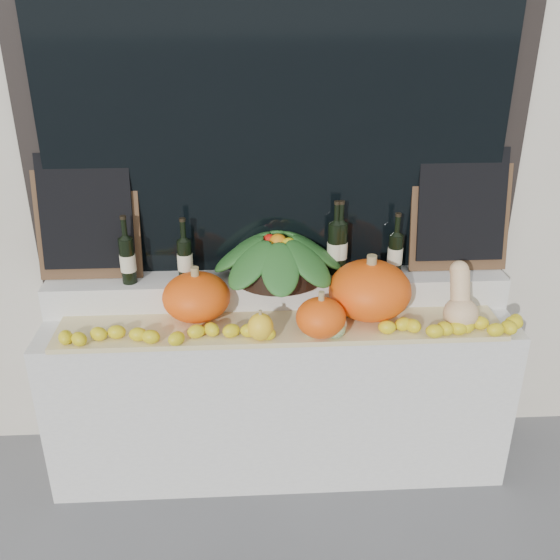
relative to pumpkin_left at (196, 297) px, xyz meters
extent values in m
cube|color=beige|center=(0.40, 0.75, 1.23)|extent=(7.00, 0.90, 4.50)
cube|color=black|center=(0.40, 0.30, 0.88)|extent=(2.40, 0.04, 2.10)
cube|color=black|center=(0.40, 0.27, 0.88)|extent=(2.20, 0.02, 2.00)
cube|color=silver|center=(0.40, 0.03, -0.58)|extent=(2.30, 0.55, 0.88)
cube|color=silver|center=(0.40, 0.18, -0.06)|extent=(2.30, 0.25, 0.16)
cube|color=tan|center=(0.40, -0.10, -0.13)|extent=(2.10, 0.32, 0.02)
ellipsoid|color=#FF580D|center=(0.00, 0.00, 0.00)|extent=(0.37, 0.37, 0.23)
ellipsoid|color=#FF580D|center=(0.83, -0.02, 0.03)|extent=(0.42, 0.42, 0.28)
ellipsoid|color=#FF580D|center=(0.57, -0.19, -0.02)|extent=(0.24, 0.24, 0.18)
ellipsoid|color=#E9BC89|center=(1.23, -0.16, -0.04)|extent=(0.16, 0.16, 0.15)
cylinder|color=#E9BC89|center=(1.23, -0.11, 0.07)|extent=(0.09, 0.14, 0.18)
sphere|color=#E9BC89|center=(1.23, -0.07, 0.14)|extent=(0.09, 0.09, 0.09)
ellipsoid|color=#366A20|center=(0.64, -0.22, -0.07)|extent=(0.10, 0.10, 0.09)
cylinder|color=#938050|center=(0.64, -0.22, -0.02)|extent=(0.02, 0.02, 0.02)
ellipsoid|color=#366A20|center=(0.29, -0.18, -0.07)|extent=(0.10, 0.10, 0.09)
cylinder|color=#938050|center=(0.29, -0.18, -0.02)|extent=(0.02, 0.02, 0.02)
ellipsoid|color=beige|center=(0.54, -0.20, -0.08)|extent=(0.09, 0.09, 0.08)
cylinder|color=#938050|center=(0.54, -0.20, -0.03)|extent=(0.02, 0.02, 0.02)
ellipsoid|color=yellow|center=(0.30, -0.22, -0.05)|extent=(0.12, 0.12, 0.13)
cylinder|color=#938050|center=(0.30, -0.22, 0.03)|extent=(0.02, 0.02, 0.02)
ellipsoid|color=beige|center=(0.64, -0.18, -0.07)|extent=(0.11, 0.11, 0.09)
cylinder|color=#938050|center=(0.64, -0.18, -0.01)|extent=(0.02, 0.02, 0.02)
cylinder|color=black|center=(0.40, 0.16, 0.07)|extent=(0.45, 0.45, 0.11)
cylinder|color=black|center=(-0.33, 0.14, 0.14)|extent=(0.07, 0.07, 0.23)
cylinder|color=black|center=(-0.33, 0.14, 0.30)|extent=(0.03, 0.03, 0.10)
cylinder|color=beige|center=(-0.33, 0.14, 0.13)|extent=(0.08, 0.08, 0.08)
cylinder|color=black|center=(-0.33, 0.14, 0.36)|extent=(0.03, 0.03, 0.02)
cylinder|color=black|center=(-0.06, 0.16, 0.12)|extent=(0.07, 0.07, 0.20)
cylinder|color=black|center=(-0.06, 0.16, 0.27)|extent=(0.03, 0.03, 0.10)
cylinder|color=beige|center=(-0.06, 0.16, 0.11)|extent=(0.08, 0.08, 0.08)
cylinder|color=black|center=(-0.06, 0.16, 0.33)|extent=(0.03, 0.03, 0.02)
cylinder|color=black|center=(0.69, 0.20, 0.15)|extent=(0.08, 0.08, 0.26)
cylinder|color=black|center=(0.69, 0.20, 0.34)|extent=(0.03, 0.03, 0.10)
cylinder|color=beige|center=(0.69, 0.20, 0.14)|extent=(0.08, 0.08, 0.08)
cylinder|color=black|center=(0.69, 0.20, 0.39)|extent=(0.03, 0.03, 0.02)
cylinder|color=black|center=(0.71, 0.20, 0.15)|extent=(0.07, 0.07, 0.26)
cylinder|color=black|center=(0.71, 0.20, 0.34)|extent=(0.03, 0.03, 0.10)
cylinder|color=beige|center=(0.71, 0.20, 0.14)|extent=(0.08, 0.08, 0.08)
cylinder|color=black|center=(0.71, 0.20, 0.39)|extent=(0.03, 0.03, 0.02)
cylinder|color=black|center=(0.99, 0.19, 0.12)|extent=(0.07, 0.07, 0.20)
cylinder|color=black|center=(0.99, 0.19, 0.27)|extent=(0.03, 0.03, 0.10)
cylinder|color=beige|center=(0.99, 0.19, 0.11)|extent=(0.08, 0.08, 0.08)
cylinder|color=black|center=(0.99, 0.19, 0.33)|extent=(0.03, 0.03, 0.02)
cube|color=#4C331E|center=(-0.52, 0.25, 0.33)|extent=(0.50, 0.13, 0.61)
cube|color=black|center=(-0.52, 0.23, 0.36)|extent=(0.44, 0.12, 0.55)
cube|color=#4C331E|center=(1.32, 0.25, 0.33)|extent=(0.50, 0.13, 0.61)
cube|color=black|center=(1.32, 0.23, 0.36)|extent=(0.44, 0.12, 0.55)
camera|label=1|loc=(0.25, -2.66, 1.33)|focal=40.00mm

